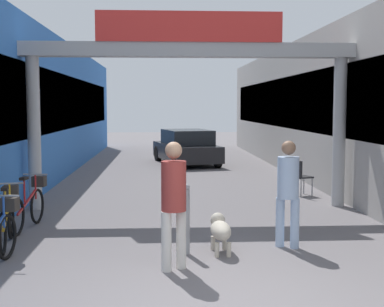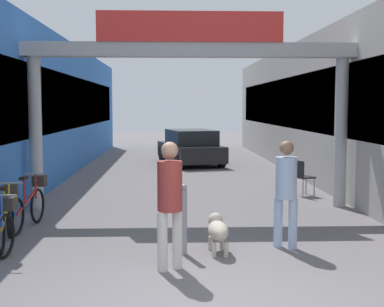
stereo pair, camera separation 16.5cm
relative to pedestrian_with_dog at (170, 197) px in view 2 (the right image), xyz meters
name	(u,v)px [view 2 (the right image)]	position (x,y,z in m)	size (l,w,h in m)	color
storefront_left	(18,109)	(-4.65, 9.48, 1.13)	(3.00, 26.00, 4.29)	blue
storefront_right	(345,109)	(5.54, 9.48, 1.13)	(3.00, 26.00, 4.29)	#9E9993
arcade_sign_gateway	(190,72)	(0.44, 4.48, 1.97)	(7.40, 0.47, 4.24)	#B2B2B2
pedestrian_with_dog	(170,197)	(0.00, 0.00, 0.00)	(0.47, 0.47, 1.76)	silver
pedestrian_companion	(286,187)	(1.83, 1.07, -0.04)	(0.46, 0.46, 1.70)	#A5BFE0
dog_on_leash	(218,230)	(0.73, 0.84, -0.66)	(0.33, 0.78, 0.57)	beige
bicycle_orange_second	(7,218)	(-2.65, 1.47, -0.58)	(0.46, 1.68, 0.98)	black
bicycle_red_third	(29,204)	(-2.59, 2.65, -0.58)	(0.46, 1.68, 0.98)	black
bollard_post_metal	(184,219)	(0.21, 0.77, -0.47)	(0.10, 0.10, 1.07)	gray
cafe_chair_black_nearer	(302,175)	(3.29, 5.90, -0.47)	(0.52, 0.52, 0.89)	gray
parked_car_black	(190,147)	(0.80, 13.36, -0.37)	(2.60, 4.29, 1.33)	black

